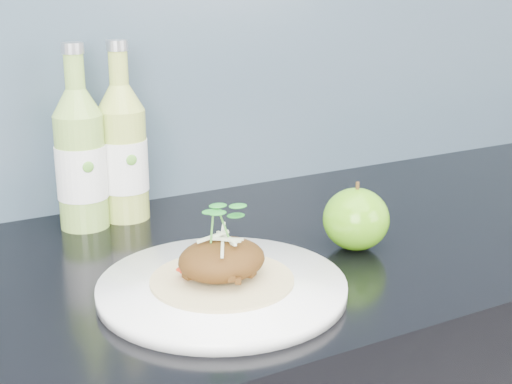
{
  "coord_description": "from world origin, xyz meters",
  "views": [
    {
      "loc": [
        -0.38,
        0.88,
        1.27
      ],
      "look_at": [
        0.05,
        1.65,
        1.0
      ],
      "focal_mm": 50.0,
      "sensor_mm": 36.0,
      "label": 1
    }
  ],
  "objects_px": {
    "cider_bottle_right": "(123,153)",
    "dinner_plate": "(222,287)",
    "green_apple": "(356,219)",
    "cider_bottle_left": "(81,160)"
  },
  "relations": [
    {
      "from": "dinner_plate",
      "to": "cider_bottle_right",
      "type": "distance_m",
      "value": 0.34
    },
    {
      "from": "green_apple",
      "to": "cider_bottle_left",
      "type": "distance_m",
      "value": 0.41
    },
    {
      "from": "cider_bottle_right",
      "to": "dinner_plate",
      "type": "bearing_deg",
      "value": -72.86
    },
    {
      "from": "dinner_plate",
      "to": "green_apple",
      "type": "relative_size",
      "value": 2.93
    },
    {
      "from": "cider_bottle_left",
      "to": "cider_bottle_right",
      "type": "relative_size",
      "value": 1.0
    },
    {
      "from": "green_apple",
      "to": "dinner_plate",
      "type": "bearing_deg",
      "value": -169.78
    },
    {
      "from": "green_apple",
      "to": "cider_bottle_left",
      "type": "relative_size",
      "value": 0.39
    },
    {
      "from": "cider_bottle_left",
      "to": "cider_bottle_right",
      "type": "height_order",
      "value": "same"
    },
    {
      "from": "dinner_plate",
      "to": "cider_bottle_right",
      "type": "height_order",
      "value": "cider_bottle_right"
    },
    {
      "from": "dinner_plate",
      "to": "green_apple",
      "type": "distance_m",
      "value": 0.23
    }
  ]
}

